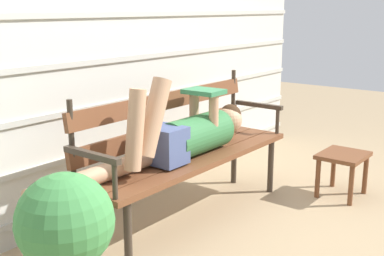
% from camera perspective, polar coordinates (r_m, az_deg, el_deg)
% --- Properties ---
extents(ground_plane, '(12.00, 12.00, 0.00)m').
position_cam_1_polar(ground_plane, '(3.36, 0.96, -10.61)').
color(ground_plane, tan).
extents(house_siding, '(4.56, 0.08, 2.37)m').
position_cam_1_polar(house_siding, '(3.51, -7.87, 10.37)').
color(house_siding, beige).
rests_on(house_siding, ground).
extents(park_bench, '(1.73, 0.44, 0.91)m').
position_cam_1_polar(park_bench, '(3.27, -0.92, -2.02)').
color(park_bench, brown).
rests_on(park_bench, ground).
extents(reclining_person, '(1.72, 0.25, 0.56)m').
position_cam_1_polar(reclining_person, '(3.13, -1.07, -0.76)').
color(reclining_person, '#33703D').
extents(footstool, '(0.37, 0.31, 0.33)m').
position_cam_1_polar(footstool, '(3.87, 16.91, -3.74)').
color(footstool, brown).
rests_on(footstool, ground).
extents(potted_plant, '(0.44, 0.44, 0.69)m').
position_cam_1_polar(potted_plant, '(2.32, -14.23, -12.07)').
color(potted_plant, slate).
rests_on(potted_plant, ground).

